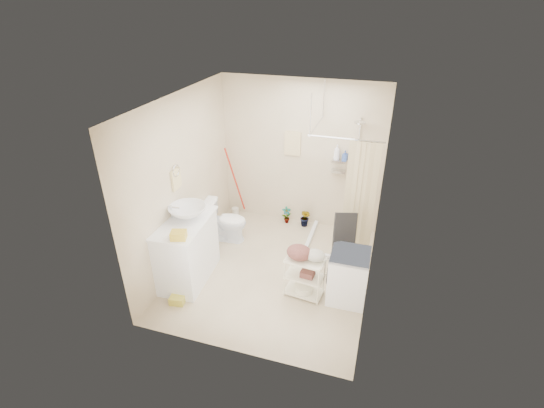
{
  "coord_description": "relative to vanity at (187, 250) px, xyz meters",
  "views": [
    {
      "loc": [
        1.4,
        -4.62,
        3.76
      ],
      "look_at": [
        -0.1,
        0.25,
        1.02
      ],
      "focal_mm": 26.0,
      "sensor_mm": 36.0,
      "label": 1
    }
  ],
  "objects": [
    {
      "name": "floor",
      "position": [
        1.16,
        0.5,
        -0.48
      ],
      "size": [
        3.2,
        3.2,
        0.0
      ],
      "primitive_type": "plane",
      "color": "beige",
      "rests_on": "ground"
    },
    {
      "name": "ceiling",
      "position": [
        1.16,
        0.5,
        2.12
      ],
      "size": [
        2.8,
        3.2,
        0.04
      ],
      "primitive_type": "cube",
      "color": "silver",
      "rests_on": "ground"
    },
    {
      "name": "wall_back",
      "position": [
        1.16,
        2.1,
        0.82
      ],
      "size": [
        2.8,
        0.04,
        2.6
      ],
      "primitive_type": "cube",
      "color": "beige",
      "rests_on": "ground"
    },
    {
      "name": "wall_front",
      "position": [
        1.16,
        -1.1,
        0.82
      ],
      "size": [
        2.8,
        0.04,
        2.6
      ],
      "primitive_type": "cube",
      "color": "beige",
      "rests_on": "ground"
    },
    {
      "name": "wall_left",
      "position": [
        -0.24,
        0.5,
        0.82
      ],
      "size": [
        0.04,
        3.2,
        2.6
      ],
      "primitive_type": "cube",
      "color": "beige",
      "rests_on": "ground"
    },
    {
      "name": "wall_right",
      "position": [
        2.56,
        0.5,
        0.82
      ],
      "size": [
        0.04,
        3.2,
        2.6
      ],
      "primitive_type": "cube",
      "color": "beige",
      "rests_on": "ground"
    },
    {
      "name": "vanity",
      "position": [
        0.0,
        0.0,
        0.0
      ],
      "size": [
        0.68,
        1.13,
        0.96
      ],
      "primitive_type": "cube",
      "rotation": [
        0.0,
        0.0,
        0.06
      ],
      "color": "white",
      "rests_on": "ground"
    },
    {
      "name": "sink",
      "position": [
        0.01,
        0.12,
        0.57
      ],
      "size": [
        0.58,
        0.58,
        0.18
      ],
      "primitive_type": "imported",
      "rotation": [
        0.0,
        0.0,
        0.09
      ],
      "color": "silver",
      "rests_on": "vanity"
    },
    {
      "name": "counter_basket",
      "position": [
        0.15,
        -0.4,
        0.54
      ],
      "size": [
        0.23,
        0.2,
        0.11
      ],
      "primitive_type": "cube",
      "rotation": [
        0.0,
        0.0,
        0.3
      ],
      "color": "gold",
      "rests_on": "vanity"
    },
    {
      "name": "floor_basket",
      "position": [
        0.1,
        -0.56,
        -0.4
      ],
      "size": [
        0.32,
        0.26,
        0.15
      ],
      "primitive_type": "cube",
      "rotation": [
        0.0,
        0.0,
        0.15
      ],
      "color": "#D3CA43",
      "rests_on": "ground"
    },
    {
      "name": "toilet",
      "position": [
        0.12,
        1.13,
        -0.12
      ],
      "size": [
        0.73,
        0.45,
        0.72
      ],
      "primitive_type": "imported",
      "rotation": [
        0.0,
        0.0,
        1.64
      ],
      "color": "white",
      "rests_on": "ground"
    },
    {
      "name": "mop",
      "position": [
        -0.06,
        1.96,
        0.21
      ],
      "size": [
        0.15,
        0.15,
        1.37
      ],
      "primitive_type": null,
      "rotation": [
        0.0,
        0.0,
        -0.19
      ],
      "color": "red",
      "rests_on": "ground"
    },
    {
      "name": "potted_plant_a",
      "position": [
        0.96,
        1.95,
        -0.32
      ],
      "size": [
        0.2,
        0.18,
        0.32
      ],
      "primitive_type": "imported",
      "rotation": [
        0.0,
        0.0,
        0.51
      ],
      "color": "#984828",
      "rests_on": "ground"
    },
    {
      "name": "potted_plant_b",
      "position": [
        1.32,
        1.93,
        -0.3
      ],
      "size": [
        0.25,
        0.23,
        0.35
      ],
      "primitive_type": "imported",
      "rotation": [
        0.0,
        0.0,
        -0.54
      ],
      "color": "brown",
      "rests_on": "ground"
    },
    {
      "name": "hanging_towel",
      "position": [
        1.01,
        2.08,
        1.02
      ],
      "size": [
        0.28,
        0.03,
        0.42
      ],
      "primitive_type": "cube",
      "color": "beige",
      "rests_on": "wall_back"
    },
    {
      "name": "towel_ring",
      "position": [
        -0.22,
        0.3,
        0.99
      ],
      "size": [
        0.04,
        0.22,
        0.34
      ],
      "primitive_type": null,
      "color": "#F0DA91",
      "rests_on": "wall_left"
    },
    {
      "name": "tp_holder",
      "position": [
        -0.2,
        0.55,
        0.24
      ],
      "size": [
        0.08,
        0.12,
        0.14
      ],
      "primitive_type": null,
      "color": "white",
      "rests_on": "wall_left"
    },
    {
      "name": "shower",
      "position": [
        2.01,
        1.55,
        0.57
      ],
      "size": [
        1.1,
        1.1,
        2.1
      ],
      "primitive_type": null,
      "color": "silver",
      "rests_on": "ground"
    },
    {
      "name": "shampoo_bottle_a",
      "position": [
        1.78,
        2.03,
        0.97
      ],
      "size": [
        0.12,
        0.12,
        0.26
      ],
      "primitive_type": "imported",
      "rotation": [
        0.0,
        0.0,
        0.31
      ],
      "color": "white",
      "rests_on": "shower"
    },
    {
      "name": "shampoo_bottle_b",
      "position": [
        1.92,
        2.04,
        0.92
      ],
      "size": [
        0.1,
        0.1,
        0.17
      ],
      "primitive_type": "imported",
      "rotation": [
        0.0,
        0.0,
        -0.3
      ],
      "color": "#2F4A95",
      "rests_on": "shower"
    },
    {
      "name": "washing_machine",
      "position": [
        2.3,
        0.24,
        -0.11
      ],
      "size": [
        0.51,
        0.53,
        0.74
      ],
      "primitive_type": "cube",
      "rotation": [
        0.0,
        0.0,
        0.01
      ],
      "color": "white",
      "rests_on": "ground"
    },
    {
      "name": "laundry_rack",
      "position": [
        1.72,
        0.13,
        -0.12
      ],
      "size": [
        0.55,
        0.36,
        0.72
      ],
      "primitive_type": null,
      "rotation": [
        0.0,
        0.0,
        -0.11
      ],
      "color": "white",
      "rests_on": "ground"
    },
    {
      "name": "ironing_board",
      "position": [
        2.17,
        0.49,
        0.1
      ],
      "size": [
        0.33,
        0.25,
        1.16
      ],
      "primitive_type": null,
      "rotation": [
        0.0,
        0.0,
        0.51
      ],
      "color": "black",
      "rests_on": "ground"
    }
  ]
}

